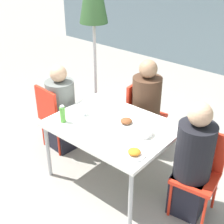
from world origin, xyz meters
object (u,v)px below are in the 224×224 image
person_left (62,111)px  bottle (63,114)px  chair_left (54,113)px  person_right (192,164)px  chair_far (142,110)px  drinking_cup (82,111)px  salad_bowl (143,132)px  chair_right (200,167)px  person_far (146,109)px

person_left → bottle: bearing=-34.0°
chair_left → person_left: size_ratio=0.77×
person_right → chair_far: size_ratio=1.40×
person_left → bottle: 0.65m
drinking_cup → person_right: bearing=7.5°
chair_left → person_left: bearing=58.0°
salad_bowl → chair_right: bearing=14.9°
salad_bowl → person_right: bearing=7.1°
bottle → salad_bowl: size_ratio=1.02×
person_far → bottle: person_far is taller
person_left → person_right: person_right is taller
salad_bowl → drinking_cup: bearing=-172.2°
chair_left → bottle: bottle is taller
person_left → salad_bowl: size_ratio=6.01×
chair_right → chair_far: same height
drinking_cup → salad_bowl: drinking_cup is taller
person_far → bottle: 1.12m
chair_far → chair_left: bearing=-50.9°
chair_right → person_far: person_far is taller
person_left → salad_bowl: bearing=3.6°
bottle → drinking_cup: bearing=77.9°
chair_far → person_far: size_ratio=0.72×
chair_left → person_right: person_right is taller
person_right → drinking_cup: size_ratio=14.03×
drinking_cup → salad_bowl: bearing=7.8°
drinking_cup → person_far: bearing=68.3°
chair_left → person_far: size_ratio=0.72×
person_left → bottle: size_ratio=5.90×
chair_right → person_right: size_ratio=0.71×
bottle → drinking_cup: bottle is taller
person_far → bottle: (-0.37, -1.03, 0.24)m
person_left → chair_right: (1.83, 0.13, -0.02)m
chair_left → drinking_cup: (0.57, -0.05, 0.25)m
chair_right → chair_far: size_ratio=1.00×
bottle → person_far: bearing=70.4°
person_left → drinking_cup: size_ratio=13.07×
chair_left → salad_bowl: chair_left is taller
chair_far → drinking_cup: size_ratio=10.03×
person_left → person_right: size_ratio=0.93×
chair_right → drinking_cup: (-1.32, -0.25, 0.25)m
chair_right → salad_bowl: 0.63m
person_left → drinking_cup: bearing=-9.2°
chair_far → salad_bowl: size_ratio=4.61×
person_left → drinking_cup: person_left is taller
salad_bowl → chair_far: bearing=125.4°
bottle → salad_bowl: bottle is taller
chair_left → drinking_cup: bearing=-0.5°
drinking_cup → chair_left: bearing=174.8°
chair_right → drinking_cup: bearing=3.6°
chair_right → chair_far: 1.23m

